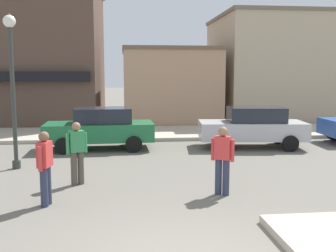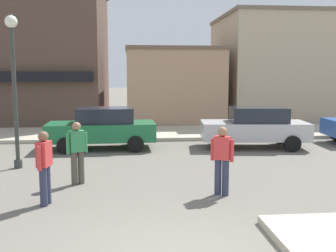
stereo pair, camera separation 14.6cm
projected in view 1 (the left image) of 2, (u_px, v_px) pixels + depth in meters
The scene contains 10 objects.
kerb_far at pixel (144, 133), 18.39m from camera, with size 80.00×4.00×0.15m, color #B7AD99.
lamp_post at pixel (12, 69), 11.40m from camera, with size 0.36×0.36×4.54m.
parked_car_nearest at pixel (101, 128), 14.77m from camera, with size 4.05×1.97×1.56m.
parked_car_second at pixel (253, 127), 15.10m from camera, with size 4.16×2.20×1.56m.
pedestrian_crossing_near at pixel (223, 158), 9.10m from camera, with size 0.53×0.37×1.61m.
pedestrian_crossing_far at pixel (77, 151), 9.96m from camera, with size 0.53×0.36×1.61m.
pedestrian_kerb_side at pixel (45, 166), 8.35m from camera, with size 0.29×0.56×1.61m.
building_corner_shop at pixel (21, 51), 23.72m from camera, with size 9.75×9.96×8.37m.
building_storefront_left_near at pixel (170, 86), 23.00m from camera, with size 5.42×5.49×4.28m.
building_storefront_left_mid at pixel (287, 68), 24.86m from camera, with size 9.00×7.30×6.39m.
Camera 1 is at (-0.87, -5.33, 2.80)m, focal length 42.00 mm.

